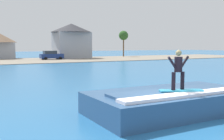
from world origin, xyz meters
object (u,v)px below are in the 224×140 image
at_px(surfboard, 181,90).
at_px(tree_tall_bare, 62,40).
at_px(car_far_shore, 51,55).
at_px(house_gabled_white, 71,39).
at_px(wave_crest, 171,101).
at_px(tree_short_bushy, 124,36).
at_px(surfer, 178,68).

distance_m(surfboard, tree_tall_bare, 52.63).
height_order(car_far_shore, house_gabled_white, house_gabled_white).
bearing_deg(wave_crest, tree_short_bushy, 61.06).
bearing_deg(wave_crest, surfer, -109.20).
height_order(house_gabled_white, tree_short_bushy, house_gabled_white).
bearing_deg(surfboard, house_gabled_white, 74.89).
bearing_deg(car_far_shore, house_gabled_white, 34.34).
bearing_deg(car_far_shore, tree_tall_bare, 52.53).
distance_m(wave_crest, house_gabled_white, 50.93).
distance_m(surfer, car_far_shore, 46.33).
height_order(wave_crest, tree_short_bushy, tree_short_bushy).
relative_size(wave_crest, house_gabled_white, 0.78).
bearing_deg(tree_tall_bare, wave_crest, -103.04).
xyz_separation_m(wave_crest, tree_tall_bare, (11.70, 50.50, 3.72)).
distance_m(wave_crest, tree_tall_bare, 51.97).
bearing_deg(tree_short_bushy, tree_tall_bare, -179.62).
height_order(house_gabled_white, tree_tall_bare, house_gabled_white).
relative_size(surfer, tree_short_bushy, 0.24).
distance_m(house_gabled_white, tree_short_bushy, 14.79).
height_order(surfer, tree_tall_bare, tree_tall_bare).
xyz_separation_m(surfboard, car_far_shore, (7.61, 45.73, -0.12)).
height_order(surfboard, house_gabled_white, house_gabled_white).
bearing_deg(wave_crest, surfboard, -98.39).
distance_m(surfer, tree_short_bushy, 58.59).
bearing_deg(tree_short_bushy, surfboard, -118.70).
bearing_deg(tree_short_bushy, wave_crest, -118.94).
height_order(wave_crest, car_far_shore, car_far_shore).
bearing_deg(surfer, surfboard, -27.41).
xyz_separation_m(surfboard, house_gabled_white, (13.42, 49.70, 3.36)).
xyz_separation_m(surfboard, tree_tall_bare, (11.80, 51.20, 3.14)).
xyz_separation_m(wave_crest, tree_short_bushy, (27.99, 50.61, 4.91)).
relative_size(wave_crest, surfboard, 4.04).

